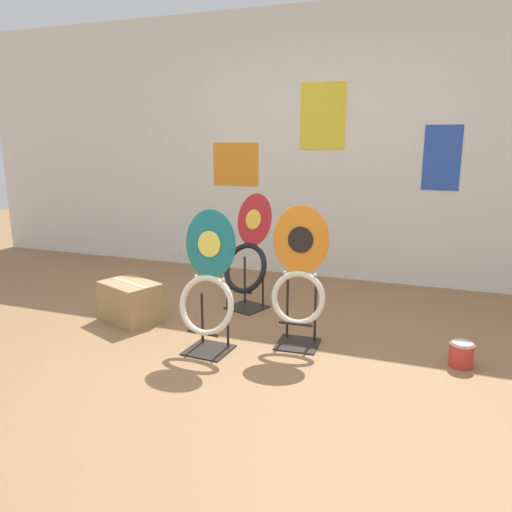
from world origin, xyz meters
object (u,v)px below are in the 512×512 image
at_px(toilet_seat_display_crimson_swirl, 248,259).
at_px(toilet_seat_display_orange_sun, 299,279).
at_px(paint_can, 461,353).
at_px(toilet_seat_display_teal_sax, 208,287).
at_px(storage_box, 130,301).

distance_m(toilet_seat_display_crimson_swirl, toilet_seat_display_orange_sun, 0.85).
bearing_deg(toilet_seat_display_crimson_swirl, toilet_seat_display_orange_sun, -44.66).
bearing_deg(paint_can, toilet_seat_display_teal_sax, -168.04).
distance_m(toilet_seat_display_orange_sun, paint_can, 1.10).
bearing_deg(storage_box, toilet_seat_display_crimson_swirl, 38.50).
xyz_separation_m(toilet_seat_display_crimson_swirl, toilet_seat_display_orange_sun, (0.60, -0.59, 0.05)).
relative_size(toilet_seat_display_crimson_swirl, toilet_seat_display_teal_sax, 1.01).
bearing_deg(toilet_seat_display_teal_sax, storage_box, 159.52).
bearing_deg(toilet_seat_display_crimson_swirl, toilet_seat_display_teal_sax, -85.19).
distance_m(toilet_seat_display_crimson_swirl, paint_can, 1.76).
bearing_deg(paint_can, toilet_seat_display_crimson_swirl, 161.01).
relative_size(toilet_seat_display_orange_sun, paint_can, 6.10).
xyz_separation_m(toilet_seat_display_orange_sun, toilet_seat_display_teal_sax, (-0.53, -0.30, -0.03)).
bearing_deg(paint_can, storage_box, -179.37).
distance_m(paint_can, storage_box, 2.38).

